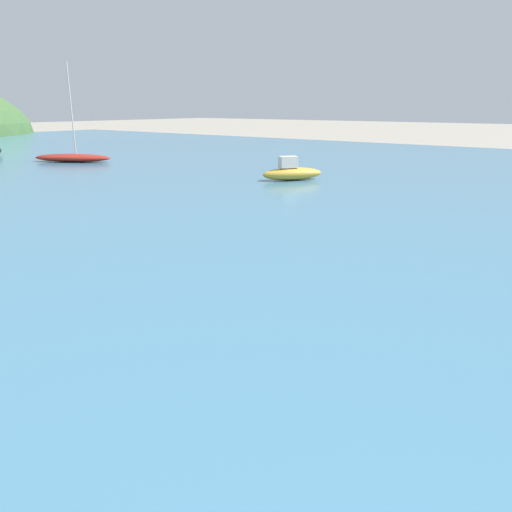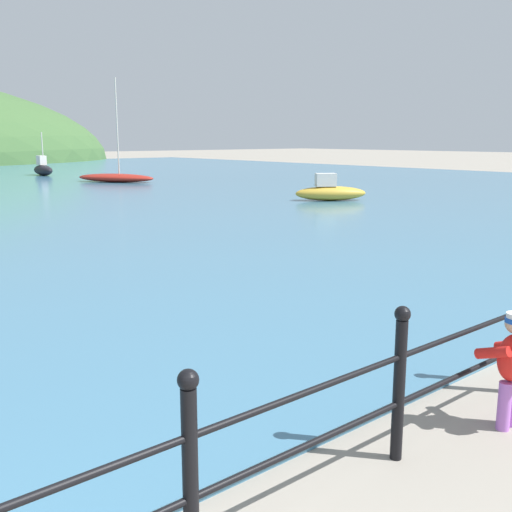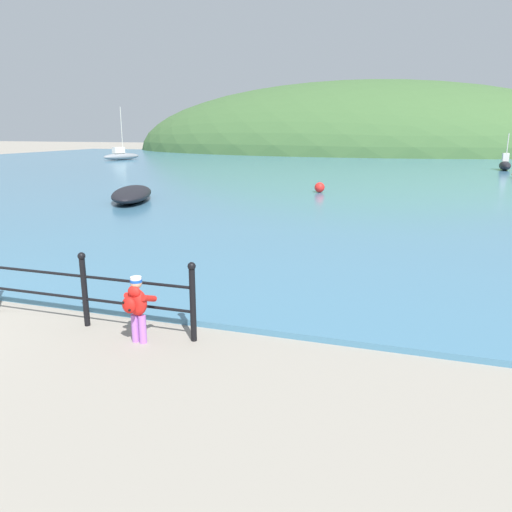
# 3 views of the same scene
# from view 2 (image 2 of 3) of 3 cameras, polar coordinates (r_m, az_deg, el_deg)

# --- Properties ---
(boat_blue_hull) EXTENTS (0.83, 2.53, 2.65)m
(boat_blue_hull) POSITION_cam_2_polar(r_m,az_deg,el_deg) (40.03, -19.63, 7.82)
(boat_blue_hull) COLOR black
(boat_blue_hull) RESTS_ON water
(boat_white_sailboat) EXTENTS (2.68, 2.18, 1.01)m
(boat_white_sailboat) POSITION_cam_2_polar(r_m,az_deg,el_deg) (22.68, 7.07, 6.09)
(boat_white_sailboat) COLOR gold
(boat_white_sailboat) RESTS_ON water
(boat_green_fishing) EXTENTS (3.40, 4.51, 5.37)m
(boat_green_fishing) POSITION_cam_2_polar(r_m,az_deg,el_deg) (32.94, -13.22, 7.30)
(boat_green_fishing) COLOR maroon
(boat_green_fishing) RESTS_ON water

